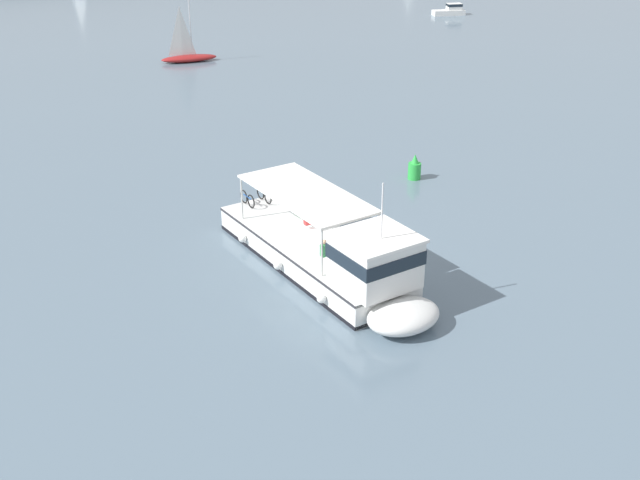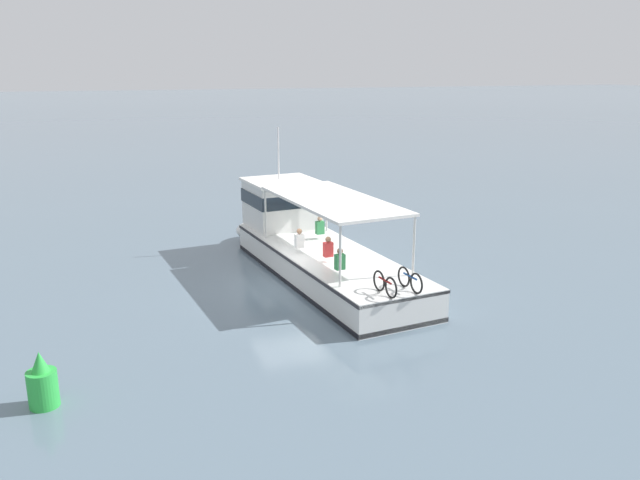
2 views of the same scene
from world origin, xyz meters
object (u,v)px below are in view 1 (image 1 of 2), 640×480
Objects in this scene: channel_buoy at (415,169)px; ferry_main at (334,257)px; sailboat_far_right at (188,56)px; motorboat_outer_anchorage at (451,10)px.

ferry_main is at bearing -138.45° from channel_buoy.
sailboat_far_right reaches higher than channel_buoy.
sailboat_far_right is at bearing 80.32° from ferry_main.
ferry_main is at bearing -99.68° from sailboat_far_right.
sailboat_far_right reaches higher than ferry_main.
motorboat_outer_anchorage is at bearing 52.68° from channel_buoy.
ferry_main is 40.98m from sailboat_far_right.
sailboat_far_right is (6.89, 40.39, -0.47)m from ferry_main.
sailboat_far_right is at bearing 94.17° from channel_buoy.
ferry_main is 63.73m from motorboat_outer_anchorage.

